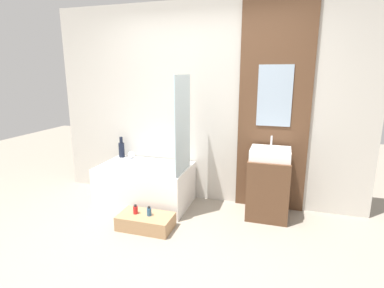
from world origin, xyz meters
name	(u,v)px	position (x,y,z in m)	size (l,w,h in m)	color
ground_plane	(158,263)	(0.00, 0.00, 0.00)	(12.00, 12.00, 0.00)	gray
wall_tiled_back	(203,105)	(0.00, 1.58, 1.30)	(4.20, 0.06, 2.60)	beige
wall_wood_accent	(274,107)	(0.91, 1.53, 1.31)	(0.85, 0.04, 2.60)	brown
bathtub	(145,185)	(-0.67, 1.16, 0.27)	(1.17, 0.75, 0.53)	white
glass_shower_screen	(183,125)	(-0.11, 1.08, 1.11)	(0.01, 0.54, 1.16)	silver
wooden_step_bench	(146,222)	(-0.38, 0.55, 0.08)	(0.61, 0.33, 0.16)	#A87F56
vanity_cabinet	(268,188)	(0.91, 1.27, 0.36)	(0.48, 0.48, 0.73)	brown
sink	(270,154)	(0.91, 1.27, 0.79)	(0.46, 0.39, 0.25)	white
vase_tall_dark	(122,149)	(-1.17, 1.44, 0.65)	(0.08, 0.08, 0.30)	black
vase_round_light	(131,155)	(-1.01, 1.43, 0.58)	(0.10, 0.10, 0.10)	white
bottle_soap_primary	(135,210)	(-0.51, 0.55, 0.21)	(0.05, 0.05, 0.11)	red
bottle_soap_secondary	(149,211)	(-0.34, 0.55, 0.21)	(0.05, 0.05, 0.11)	#2D567A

